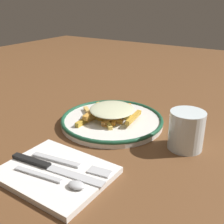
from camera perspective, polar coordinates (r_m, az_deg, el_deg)
ground_plane at (r=0.76m, az=0.00°, el=-2.42°), size 2.60×2.60×0.00m
plate at (r=0.75m, az=0.00°, el=-1.70°), size 0.28×0.28×0.02m
fries_heap at (r=0.75m, az=-0.54°, el=0.13°), size 0.19×0.18×0.03m
napkin at (r=0.56m, az=-11.40°, el=-12.09°), size 0.17×0.21×0.01m
fork at (r=0.57m, az=-8.49°, el=-10.42°), size 0.04×0.18×0.01m
knife at (r=0.57m, az=-13.01°, el=-10.76°), size 0.04×0.21×0.01m
spoon at (r=0.52m, az=-10.44°, el=-13.64°), size 0.04×0.15×0.01m
water_glass at (r=0.65m, az=14.95°, el=-3.63°), size 0.08×0.08×0.09m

